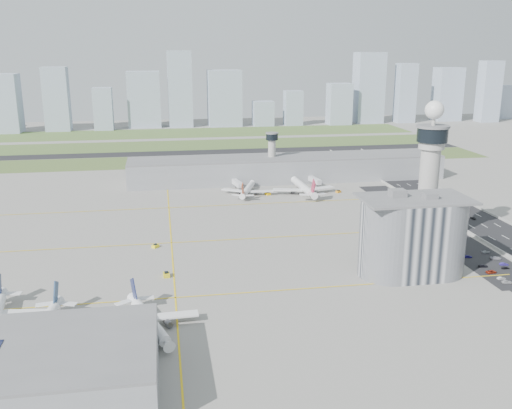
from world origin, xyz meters
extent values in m
plane|color=gray|center=(0.00, 0.00, 0.00)|extent=(1000.00, 1000.00, 0.00)
cube|color=#455E2C|center=(-20.00, 225.00, 0.04)|extent=(480.00, 50.00, 0.08)
cube|color=#546A32|center=(-20.00, 300.00, 0.04)|extent=(480.00, 60.00, 0.08)
cube|color=#4B6E34|center=(-20.00, 380.00, 0.04)|extent=(480.00, 70.00, 0.08)
cube|color=black|center=(-20.00, 262.00, 0.06)|extent=(480.00, 22.00, 0.10)
cube|color=#9E9E99|center=(101.00, 0.00, 0.60)|extent=(0.60, 500.00, 1.20)
cube|color=black|center=(90.00, -10.00, 0.04)|extent=(18.00, 260.00, 0.08)
cube|color=black|center=(88.00, -22.00, 0.05)|extent=(20.00, 44.00, 0.10)
cube|color=yellow|center=(-40.00, -30.00, 0.01)|extent=(260.00, 0.60, 0.01)
cube|color=yellow|center=(-40.00, 30.00, 0.01)|extent=(260.00, 0.60, 0.01)
cube|color=yellow|center=(-40.00, 90.00, 0.01)|extent=(260.00, 0.60, 0.01)
cube|color=yellow|center=(-40.00, 30.00, 0.01)|extent=(0.60, 260.00, 0.01)
cylinder|color=#ADAAA5|center=(72.00, 8.00, 24.00)|extent=(8.40, 8.40, 48.00)
cylinder|color=#ADAAA5|center=(72.00, 8.00, 46.00)|extent=(11.00, 11.00, 4.00)
cylinder|color=black|center=(72.00, 8.00, 50.00)|extent=(13.00, 13.00, 6.00)
cylinder|color=slate|center=(72.00, 8.00, 53.50)|extent=(14.00, 14.00, 1.00)
cylinder|color=#ADAAA5|center=(72.00, 8.00, 56.00)|extent=(1.60, 1.60, 5.00)
sphere|color=white|center=(72.00, 8.00, 60.50)|extent=(8.00, 8.00, 8.00)
cylinder|color=#ADAAA5|center=(30.00, 150.00, 14.00)|extent=(5.00, 5.00, 28.00)
cylinder|color=black|center=(30.00, 150.00, 29.00)|extent=(8.00, 8.00, 4.00)
cylinder|color=slate|center=(30.00, 150.00, 31.50)|extent=(8.60, 8.60, 0.80)
cube|color=#B2B2B7|center=(52.00, -22.00, 15.00)|extent=(18.00, 24.00, 30.00)
cylinder|color=#B2B2B7|center=(43.00, -22.00, 15.00)|extent=(24.00, 24.00, 30.00)
cylinder|color=#B2B2B7|center=(61.00, -22.00, 15.00)|extent=(24.00, 24.00, 30.00)
cube|color=slate|center=(52.00, -22.00, 30.40)|extent=(42.00, 24.00, 0.80)
cube|color=slate|center=(46.00, -19.00, 32.00)|extent=(6.00, 5.00, 3.00)
cube|color=slate|center=(57.00, -24.00, 31.70)|extent=(5.00, 4.00, 2.40)
cube|color=gray|center=(40.00, 148.00, 7.50)|extent=(210.00, 32.00, 15.00)
cube|color=slate|center=(40.00, 148.00, 15.40)|extent=(210.00, 32.00, 0.80)
imported|color=silver|center=(83.90, -37.58, 0.64)|extent=(3.90, 1.97, 1.27)
imported|color=#AAAAAA|center=(84.00, -33.97, 0.55)|extent=(3.39, 1.40, 1.09)
imported|color=#A12C15|center=(83.75, -27.46, 0.62)|extent=(4.68, 2.65, 1.23)
imported|color=black|center=(83.95, -21.10, 0.58)|extent=(4.03, 1.77, 1.15)
imported|color=navy|center=(83.57, -10.06, 0.58)|extent=(3.53, 1.79, 1.15)
imported|color=silver|center=(83.21, -4.98, 0.58)|extent=(3.60, 1.54, 1.15)
imported|color=black|center=(91.84, -24.32, 0.56)|extent=(3.32, 1.46, 1.11)
imported|color=navy|center=(93.50, -20.62, 0.58)|extent=(3.69, 1.74, 1.17)
imported|color=#BBB8C3|center=(94.14, -13.73, 0.62)|extent=(4.63, 2.52, 1.23)
imported|color=#A2A7AF|center=(94.09, -6.14, 0.55)|extent=(3.87, 1.69, 1.11)
imported|color=black|center=(115.33, 41.53, 0.60)|extent=(1.47, 3.69, 1.19)
imported|color=#13164D|center=(122.65, 118.01, 0.56)|extent=(2.19, 4.17, 1.12)
imported|color=gray|center=(107.82, 178.80, 0.59)|extent=(1.43, 3.48, 1.18)
cube|color=#9EADC1|center=(-204.47, 415.19, 30.18)|extent=(35.81, 28.65, 60.36)
cube|color=#9EADC1|center=(-150.11, 419.66, 33.44)|extent=(25.49, 20.39, 66.89)
cube|color=#9EADC1|center=(-102.68, 417.90, 22.60)|extent=(20.04, 16.03, 45.20)
cube|color=#9EADC1|center=(-59.44, 436.89, 30.61)|extent=(35.76, 28.61, 61.22)
cube|color=#9EADC1|center=(-19.42, 431.56, 41.69)|extent=(26.33, 21.06, 83.39)
cube|color=#9EADC1|center=(30.27, 432.32, 31.06)|extent=(36.96, 29.57, 62.11)
cube|color=#9EADC1|center=(73.27, 423.68, 13.87)|extent=(23.01, 18.41, 27.75)
cube|color=#9EADC1|center=(108.28, 423.34, 19.48)|extent=(20.22, 16.18, 38.97)
cube|color=#9EADC1|center=(162.17, 421.29, 23.44)|extent=(26.14, 20.92, 46.89)
cube|color=#9EADC1|center=(201.27, 433.27, 40.60)|extent=(32.26, 25.81, 81.20)
cube|color=#9EADC1|center=(244.74, 426.38, 34.37)|extent=(21.59, 17.28, 68.75)
cube|color=#9EADC1|center=(302.83, 435.54, 31.70)|extent=(30.25, 24.20, 63.40)
cube|color=#9EADC1|center=(345.49, 415.96, 35.78)|extent=(23.04, 18.43, 71.56)
cube|color=#9EADC1|center=(382.05, 443.29, 20.53)|extent=(22.64, 18.11, 41.06)
camera|label=1|loc=(-42.50, -218.77, 85.75)|focal=40.00mm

